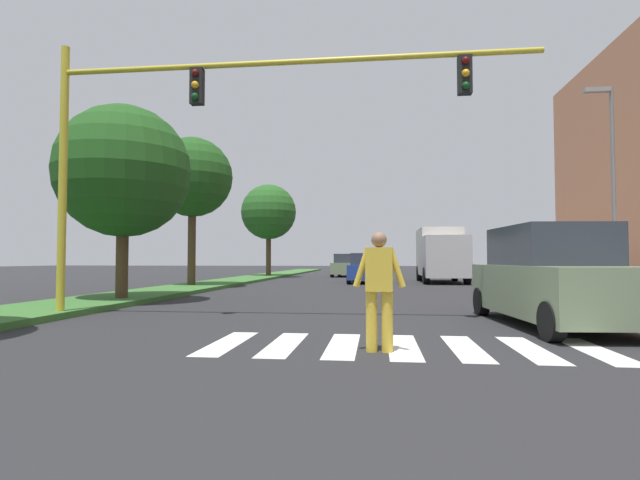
# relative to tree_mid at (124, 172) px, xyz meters

# --- Properties ---
(ground_plane) EXTENTS (140.00, 140.00, 0.00)m
(ground_plane) POSITION_rel_tree_mid_xyz_m (8.02, 14.97, -3.96)
(ground_plane) COLOR #262628
(crosswalk) EXTENTS (5.85, 2.20, 0.01)m
(crosswalk) POSITION_rel_tree_mid_xyz_m (8.02, -6.48, -3.96)
(crosswalk) COLOR silver
(crosswalk) RESTS_ON ground_plane
(median_strip) EXTENTS (2.72, 64.00, 0.15)m
(median_strip) POSITION_rel_tree_mid_xyz_m (-0.46, 12.97, -3.89)
(median_strip) COLOR #386B2D
(median_strip) RESTS_ON ground_plane
(tree_mid) EXTENTS (4.00, 4.00, 5.83)m
(tree_mid) POSITION_rel_tree_mid_xyz_m (0.00, 0.00, 0.00)
(tree_mid) COLOR #4C3823
(tree_mid) RESTS_ON median_strip
(tree_far) EXTENTS (3.66, 3.66, 6.78)m
(tree_far) POSITION_rel_tree_mid_xyz_m (-0.80, 7.57, 1.10)
(tree_far) COLOR #4C3823
(tree_far) RESTS_ON median_strip
(tree_distant) EXTENTS (3.98, 3.98, 6.59)m
(tree_distant) POSITION_rel_tree_mid_xyz_m (-0.14, 20.59, 0.77)
(tree_distant) COLOR #4C3823
(tree_distant) RESTS_ON median_strip
(sidewalk_right) EXTENTS (3.00, 64.00, 0.15)m
(sidewalk_right) POSITION_rel_tree_mid_xyz_m (16.73, 12.97, -3.89)
(sidewalk_right) COLOR #9E9991
(sidewalk_right) RESTS_ON ground_plane
(traffic_light_gantry) EXTENTS (10.51, 0.30, 6.00)m
(traffic_light_gantry) POSITION_rel_tree_mid_xyz_m (3.79, -3.72, 0.46)
(traffic_light_gantry) COLOR gold
(traffic_light_gantry) RESTS_ON median_strip
(street_lamp_right) EXTENTS (1.02, 0.24, 7.50)m
(street_lamp_right) POSITION_rel_tree_mid_xyz_m (16.14, 4.87, 0.63)
(street_lamp_right) COLOR slate
(street_lamp_right) RESTS_ON sidewalk_right
(pedestrian_performer) EXTENTS (0.75, 0.26, 1.69)m
(pedestrian_performer) POSITION_rel_tree_mid_xyz_m (7.66, -6.92, -3.03)
(pedestrian_performer) COLOR gold
(pedestrian_performer) RESTS_ON ground_plane
(suv_crossing) EXTENTS (2.31, 4.74, 1.97)m
(suv_crossing) POSITION_rel_tree_mid_xyz_m (11.08, -3.81, -3.03)
(suv_crossing) COLOR gray
(suv_crossing) RESTS_ON ground_plane
(sedan_midblock) EXTENTS (1.98, 4.27, 1.64)m
(sedan_midblock) POSITION_rel_tree_mid_xyz_m (7.05, 13.22, -3.20)
(sedan_midblock) COLOR navy
(sedan_midblock) RESTS_ON ground_plane
(sedan_distant) EXTENTS (2.07, 4.65, 1.72)m
(sedan_distant) POSITION_rel_tree_mid_xyz_m (5.30, 23.11, -3.17)
(sedan_distant) COLOR gray
(sedan_distant) RESTS_ON ground_plane
(sedan_far_horizon) EXTENTS (1.83, 4.02, 1.62)m
(sedan_far_horizon) POSITION_rel_tree_mid_xyz_m (6.58, 39.05, -3.21)
(sedan_far_horizon) COLOR silver
(sedan_far_horizon) RESTS_ON ground_plane
(truck_box_delivery) EXTENTS (2.40, 6.20, 3.10)m
(truck_box_delivery) POSITION_rel_tree_mid_xyz_m (11.26, 14.42, -2.33)
(truck_box_delivery) COLOR #B7B7BC
(truck_box_delivery) RESTS_ON ground_plane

